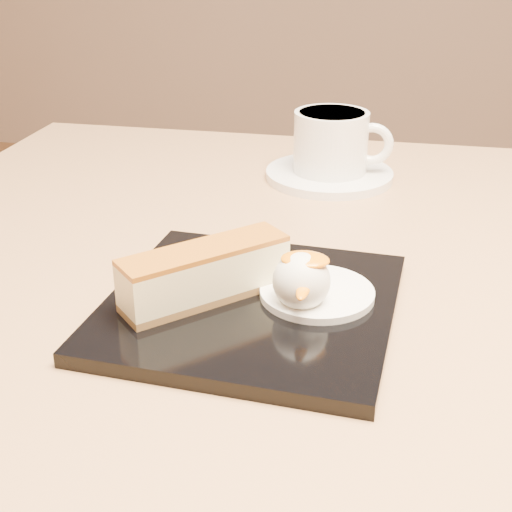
% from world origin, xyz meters
% --- Properties ---
extents(table, '(0.80, 0.80, 0.72)m').
position_xyz_m(table, '(0.00, 0.00, 0.56)').
color(table, black).
rests_on(table, ground).
extents(dessert_plate, '(0.23, 0.23, 0.01)m').
position_xyz_m(dessert_plate, '(0.01, -0.10, 0.73)').
color(dessert_plate, black).
rests_on(dessert_plate, table).
extents(cheesecake, '(0.12, 0.12, 0.04)m').
position_xyz_m(cheesecake, '(-0.02, -0.10, 0.75)').
color(cheesecake, brown).
rests_on(cheesecake, dessert_plate).
extents(cream_smear, '(0.09, 0.09, 0.01)m').
position_xyz_m(cream_smear, '(0.06, -0.08, 0.73)').
color(cream_smear, white).
rests_on(cream_smear, dessert_plate).
extents(ice_cream_scoop, '(0.04, 0.04, 0.04)m').
position_xyz_m(ice_cream_scoop, '(0.05, -0.10, 0.75)').
color(ice_cream_scoop, white).
rests_on(ice_cream_scoop, cream_smear).
extents(mango_sauce, '(0.04, 0.03, 0.01)m').
position_xyz_m(mango_sauce, '(0.05, -0.10, 0.77)').
color(mango_sauce, orange).
rests_on(mango_sauce, ice_cream_scoop).
extents(mint_sprig, '(0.03, 0.02, 0.00)m').
position_xyz_m(mint_sprig, '(0.03, -0.06, 0.74)').
color(mint_sprig, '#297D3C').
rests_on(mint_sprig, cream_smear).
extents(saucer, '(0.15, 0.15, 0.01)m').
position_xyz_m(saucer, '(0.04, 0.23, 0.72)').
color(saucer, white).
rests_on(saucer, table).
extents(coffee_cup, '(0.12, 0.09, 0.07)m').
position_xyz_m(coffee_cup, '(0.04, 0.23, 0.77)').
color(coffee_cup, white).
rests_on(coffee_cup, saucer).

